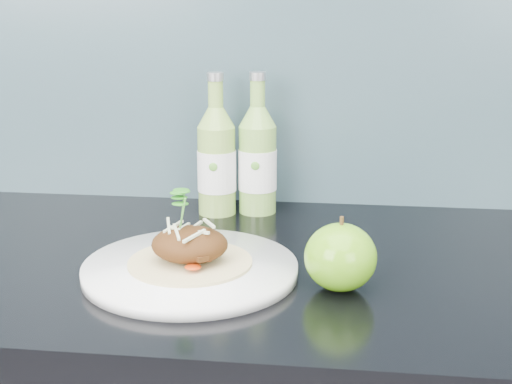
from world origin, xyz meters
The scene contains 5 objects.
dinner_plate centered at (-0.08, 1.62, 0.91)m, with size 0.30×0.30×0.02m.
pork_taco centered at (-0.08, 1.62, 0.95)m, with size 0.16×0.16×0.10m.
green_apple centered at (0.12, 1.60, 0.94)m, with size 0.11×0.11×0.10m.
cider_bottle_left centered at (-0.09, 1.90, 0.99)m, with size 0.07×0.07×0.24m.
cider_bottle_right centered at (-0.03, 1.91, 0.99)m, with size 0.08×0.08×0.24m.
Camera 1 is at (0.11, 0.76, 1.26)m, focal length 50.00 mm.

